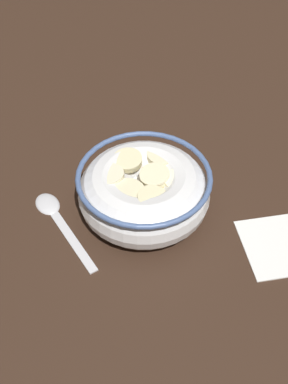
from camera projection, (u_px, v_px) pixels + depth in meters
The scene contains 3 objects.
ground_plane at pixel (144, 215), 60.54cm from camera, with size 125.64×125.64×2.00cm, color #332116.
cereal_bowl at pixel (144, 191), 57.49cm from camera, with size 15.16×15.16×5.94cm.
spoon at pixel (55, 213), 58.97cm from camera, with size 5.39×13.49×0.80cm.
Camera 1 is at (11.55, 38.09, 44.70)cm, focal length 47.52 mm.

